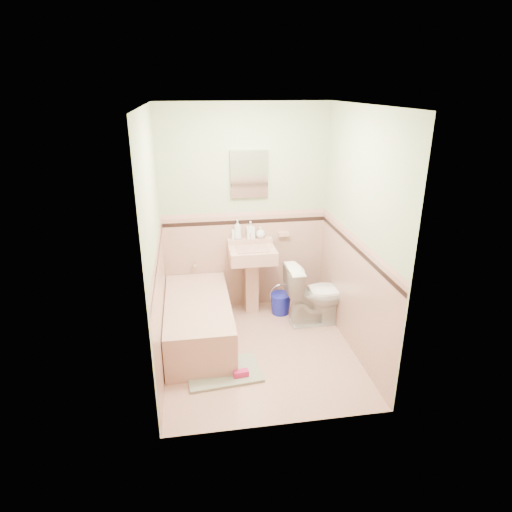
{
  "coord_description": "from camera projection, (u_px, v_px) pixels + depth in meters",
  "views": [
    {
      "loc": [
        -0.67,
        -3.94,
        2.66
      ],
      "look_at": [
        0.0,
        0.25,
        1.0
      ],
      "focal_mm": 30.7,
      "sensor_mm": 36.0,
      "label": 1
    }
  ],
  "objects": [
    {
      "name": "accent_front",
      "position": [
        284.0,
        305.0,
        3.29
      ],
      "size": [
        2.0,
        0.0,
        2.0
      ],
      "primitive_type": "plane",
      "rotation": [
        -1.57,
        0.0,
        0.0
      ],
      "color": "black",
      "rests_on": "ground"
    },
    {
      "name": "wall_right",
      "position": [
        358.0,
        236.0,
        4.38
      ],
      "size": [
        0.0,
        2.5,
        2.5
      ],
      "primitive_type": "plane",
      "rotation": [
        1.57,
        0.0,
        -1.57
      ],
      "color": "beige",
      "rests_on": "ground"
    },
    {
      "name": "accent_right",
      "position": [
        356.0,
        248.0,
        4.43
      ],
      "size": [
        0.0,
        2.2,
        2.2
      ],
      "primitive_type": "plane",
      "rotation": [
        1.57,
        0.0,
        -1.57
      ],
      "color": "black",
      "rests_on": "ground"
    },
    {
      "name": "floor",
      "position": [
        260.0,
        351.0,
        4.69
      ],
      "size": [
        2.2,
        2.2,
        0.0
      ],
      "primitive_type": "plane",
      "color": "tan",
      "rests_on": "ground"
    },
    {
      "name": "wainscot_front",
      "position": [
        283.0,
        364.0,
        3.47
      ],
      "size": [
        2.0,
        0.0,
        2.0
      ],
      "primitive_type": "plane",
      "rotation": [
        -1.57,
        0.0,
        0.0
      ],
      "color": "tan",
      "rests_on": "ground"
    },
    {
      "name": "wainscot_back",
      "position": [
        245.0,
        262.0,
        5.47
      ],
      "size": [
        2.0,
        0.0,
        2.0
      ],
      "primitive_type": "plane",
      "rotation": [
        1.57,
        0.0,
        0.0
      ],
      "color": "tan",
      "rests_on": "ground"
    },
    {
      "name": "cap_right",
      "position": [
        356.0,
        239.0,
        4.39
      ],
      "size": [
        0.0,
        2.2,
        2.2
      ],
      "primitive_type": "plane",
      "rotation": [
        1.57,
        0.0,
        -1.57
      ],
      "color": "tan",
      "rests_on": "ground"
    },
    {
      "name": "wall_front",
      "position": [
        285.0,
        290.0,
        3.22
      ],
      "size": [
        2.5,
        0.0,
        2.5
      ],
      "primitive_type": "plane",
      "rotation": [
        -1.57,
        0.0,
        0.0
      ],
      "color": "beige",
      "rests_on": "ground"
    },
    {
      "name": "ceiling",
      "position": [
        261.0,
        105.0,
        3.78
      ],
      "size": [
        2.2,
        2.2,
        0.0
      ],
      "primitive_type": "plane",
      "rotation": [
        3.14,
        0.0,
        0.0
      ],
      "color": "white",
      "rests_on": "ground"
    },
    {
      "name": "wainscot_right",
      "position": [
        352.0,
        294.0,
        4.62
      ],
      "size": [
        0.0,
        2.2,
        2.2
      ],
      "primitive_type": "plane",
      "rotation": [
        1.57,
        0.0,
        -1.57
      ],
      "color": "tan",
      "rests_on": "ground"
    },
    {
      "name": "soap_dish",
      "position": [
        283.0,
        234.0,
        5.39
      ],
      "size": [
        0.13,
        0.08,
        0.04
      ],
      "primitive_type": "cube",
      "color": "tan",
      "rests_on": "wall_back"
    },
    {
      "name": "accent_back",
      "position": [
        245.0,
        222.0,
        5.28
      ],
      "size": [
        2.0,
        0.0,
        2.0
      ],
      "primitive_type": "plane",
      "rotation": [
        1.57,
        0.0,
        0.0
      ],
      "color": "black",
      "rests_on": "ground"
    },
    {
      "name": "soap_bottle_mid",
      "position": [
        250.0,
        230.0,
        5.28
      ],
      "size": [
        0.1,
        0.1,
        0.21
      ],
      "primitive_type": "imported",
      "rotation": [
        0.0,
        0.0,
        0.0
      ],
      "color": "#B2B2B2",
      "rests_on": "sink"
    },
    {
      "name": "cap_back",
      "position": [
        245.0,
        214.0,
        5.24
      ],
      "size": [
        2.0,
        0.0,
        2.0
      ],
      "primitive_type": "plane",
      "rotation": [
        1.57,
        0.0,
        0.0
      ],
      "color": "tan",
      "rests_on": "ground"
    },
    {
      "name": "toilet",
      "position": [
        316.0,
        294.0,
        5.14
      ],
      "size": [
        0.74,
        0.44,
        0.74
      ],
      "primitive_type": "imported",
      "rotation": [
        0.0,
        0.0,
        1.61
      ],
      "color": "white",
      "rests_on": "floor"
    },
    {
      "name": "sink",
      "position": [
        252.0,
        281.0,
        5.33
      ],
      "size": [
        0.55,
        0.48,
        0.86
      ],
      "primitive_type": null,
      "color": "tan",
      "rests_on": "floor"
    },
    {
      "name": "wall_left",
      "position": [
        155.0,
        247.0,
        4.09
      ],
      "size": [
        0.0,
        2.5,
        2.5
      ],
      "primitive_type": "plane",
      "rotation": [
        1.57,
        0.0,
        1.57
      ],
      "color": "beige",
      "rests_on": "ground"
    },
    {
      "name": "tube",
      "position": [
        233.0,
        235.0,
        5.27
      ],
      "size": [
        0.04,
        0.04,
        0.12
      ],
      "primitive_type": "cylinder",
      "rotation": [
        0.0,
        0.0,
        -0.13
      ],
      "color": "white",
      "rests_on": "sink"
    },
    {
      "name": "accent_left",
      "position": [
        158.0,
        260.0,
        4.14
      ],
      "size": [
        0.0,
        2.2,
        2.2
      ],
      "primitive_type": "plane",
      "rotation": [
        1.57,
        0.0,
        1.57
      ],
      "color": "black",
      "rests_on": "ground"
    },
    {
      "name": "bucket",
      "position": [
        280.0,
        304.0,
        5.43
      ],
      "size": [
        0.28,
        0.28,
        0.26
      ],
      "primitive_type": null,
      "rotation": [
        0.0,
        0.0,
        -0.07
      ],
      "color": "#151CAC",
      "rests_on": "floor"
    },
    {
      "name": "wall_back",
      "position": [
        245.0,
        211.0,
        5.25
      ],
      "size": [
        2.5,
        0.0,
        2.5
      ],
      "primitive_type": "plane",
      "rotation": [
        1.57,
        0.0,
        0.0
      ],
      "color": "beige",
      "rests_on": "ground"
    },
    {
      "name": "medicine_cabinet",
      "position": [
        249.0,
        174.0,
        5.06
      ],
      "size": [
        0.44,
        0.04,
        0.55
      ],
      "primitive_type": "cube",
      "color": "white",
      "rests_on": "wall_back"
    },
    {
      "name": "cap_front",
      "position": [
        284.0,
        293.0,
        3.25
      ],
      "size": [
        2.0,
        0.0,
        2.0
      ],
      "primitive_type": "plane",
      "rotation": [
        -1.57,
        0.0,
        0.0
      ],
      "color": "tan",
      "rests_on": "ground"
    },
    {
      "name": "soap_bottle_left",
      "position": [
        238.0,
        230.0,
        5.25
      ],
      "size": [
        0.1,
        0.1,
        0.24
      ],
      "primitive_type": "imported",
      "rotation": [
        0.0,
        0.0,
        -0.03
      ],
      "color": "#B2B2B2",
      "rests_on": "sink"
    },
    {
      "name": "wainscot_left",
      "position": [
        161.0,
        308.0,
        4.33
      ],
      "size": [
        0.0,
        2.2,
        2.2
      ],
      "primitive_type": "plane",
      "rotation": [
        1.57,
        0.0,
        1.57
      ],
      "color": "tan",
      "rests_on": "ground"
    },
    {
      "name": "bath_mat",
      "position": [
        224.0,
        372.0,
        4.32
      ],
      "size": [
        0.76,
        0.55,
        0.03
      ],
      "primitive_type": "cube",
      "rotation": [
        0.0,
        0.0,
        0.1
      ],
      "color": "gray",
      "rests_on": "floor"
    },
    {
      "name": "sink_faucet",
      "position": [
        250.0,
        237.0,
        5.27
      ],
      "size": [
        0.02,
        0.02,
        0.1
      ],
      "primitive_type": "cylinder",
      "color": "silver",
      "rests_on": "sink"
    },
    {
      "name": "soap_bottle_right",
      "position": [
        260.0,
        232.0,
        5.31
      ],
      "size": [
        0.14,
        0.14,
        0.15
      ],
      "primitive_type": "imported",
      "rotation": [
        0.0,
        0.0,
        -0.28
      ],
      "color": "#B2B2B2",
      "rests_on": "sink"
    },
    {
      "name": "cap_left",
      "position": [
        157.0,
        250.0,
        4.1
      ],
      "size": [
        0.0,
        2.2,
        2.2
      ],
      "primitive_type": "plane",
      "rotation": [
        1.57,
        0.0,
        1.57
      ],
      "color": "tan",
      "rests_on": "ground"
    },
    {
      "name": "tub_faucet",
      "position": [
        195.0,
        264.0,
        5.33
      ],
      "size": [
        0.04,
        0.12,
        0.04
      ],
      "primitive_type": "cylinder",
      "rotation": [
        1.57,
        0.0,
        0.0
      ],
      "color": "silver",
      "rests_on": "wall_back"
    },
    {
      "name": "shoe",
      "position": [
        241.0,
        373.0,
        4.23
      ],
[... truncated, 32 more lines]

